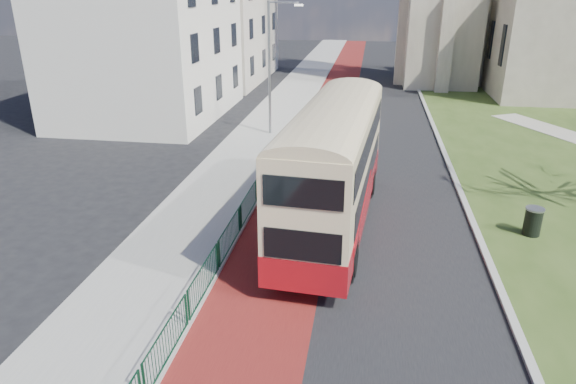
# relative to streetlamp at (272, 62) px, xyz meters

# --- Properties ---
(ground) EXTENTS (160.00, 160.00, 0.00)m
(ground) POSITION_rel_streetlamp_xyz_m (4.35, -18.00, -4.59)
(ground) COLOR black
(ground) RESTS_ON ground
(road_carriageway) EXTENTS (9.00, 120.00, 0.01)m
(road_carriageway) POSITION_rel_streetlamp_xyz_m (5.85, 2.00, -4.59)
(road_carriageway) COLOR black
(road_carriageway) RESTS_ON ground
(bus_lane) EXTENTS (3.40, 120.00, 0.01)m
(bus_lane) POSITION_rel_streetlamp_xyz_m (3.15, 2.00, -4.59)
(bus_lane) COLOR #591414
(bus_lane) RESTS_ON ground
(pavement_west) EXTENTS (4.00, 120.00, 0.12)m
(pavement_west) POSITION_rel_streetlamp_xyz_m (-0.65, 2.00, -4.53)
(pavement_west) COLOR gray
(pavement_west) RESTS_ON ground
(kerb_west) EXTENTS (0.25, 120.00, 0.13)m
(kerb_west) POSITION_rel_streetlamp_xyz_m (1.35, 2.00, -4.53)
(kerb_west) COLOR #999993
(kerb_west) RESTS_ON ground
(kerb_east) EXTENTS (0.25, 80.00, 0.13)m
(kerb_east) POSITION_rel_streetlamp_xyz_m (10.45, 4.00, -4.53)
(kerb_east) COLOR #999993
(kerb_east) RESTS_ON ground
(pedestrian_railing) EXTENTS (0.07, 24.00, 1.12)m
(pedestrian_railing) POSITION_rel_streetlamp_xyz_m (1.40, -14.00, -4.04)
(pedestrian_railing) COLOR #0D3A23
(pedestrian_railing) RESTS_ON ground
(street_block_near) EXTENTS (10.30, 14.30, 13.00)m
(street_block_near) POSITION_rel_streetlamp_xyz_m (-9.65, 4.00, 1.92)
(street_block_near) COLOR silver
(street_block_near) RESTS_ON ground
(street_block_far) EXTENTS (10.30, 16.30, 11.50)m
(street_block_far) POSITION_rel_streetlamp_xyz_m (-9.65, 20.00, 1.17)
(street_block_far) COLOR beige
(street_block_far) RESTS_ON ground
(streetlamp) EXTENTS (2.13, 0.18, 8.00)m
(streetlamp) POSITION_rel_streetlamp_xyz_m (0.00, 0.00, 0.00)
(streetlamp) COLOR gray
(streetlamp) RESTS_ON pavement_west
(bus) EXTENTS (3.51, 11.59, 4.78)m
(bus) POSITION_rel_streetlamp_xyz_m (4.86, -13.06, -1.87)
(bus) COLOR maroon
(bus) RESTS_ON ground
(litter_bin) EXTENTS (0.70, 0.70, 1.10)m
(litter_bin) POSITION_rel_streetlamp_xyz_m (12.47, -12.59, -4.00)
(litter_bin) COLOR black
(litter_bin) RESTS_ON grass_green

